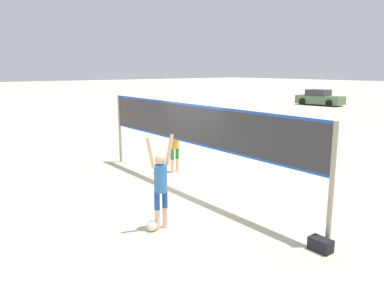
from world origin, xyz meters
name	(u,v)px	position (x,y,z in m)	size (l,w,h in m)	color
ground_plane	(192,191)	(0.00, 0.00, 0.00)	(200.00, 200.00, 0.00)	beige
volleyball_net	(192,129)	(0.00, 0.00, 1.78)	(8.66, 0.10, 2.45)	gray
player_spiker	(161,181)	(1.60, -2.10, 1.07)	(0.28, 0.69, 2.04)	beige
player_blocker	(175,141)	(-1.89, 0.75, 1.05)	(0.28, 0.69, 2.01)	beige
volleyball	(152,226)	(1.58, -2.32, 0.11)	(0.23, 0.23, 0.23)	silver
gear_bag	(321,245)	(4.31, -0.28, 0.12)	(0.43, 0.25, 0.25)	black
parked_car_mid	(320,98)	(-12.55, 25.18, 0.66)	(4.46, 2.30, 1.47)	#4C6B4C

